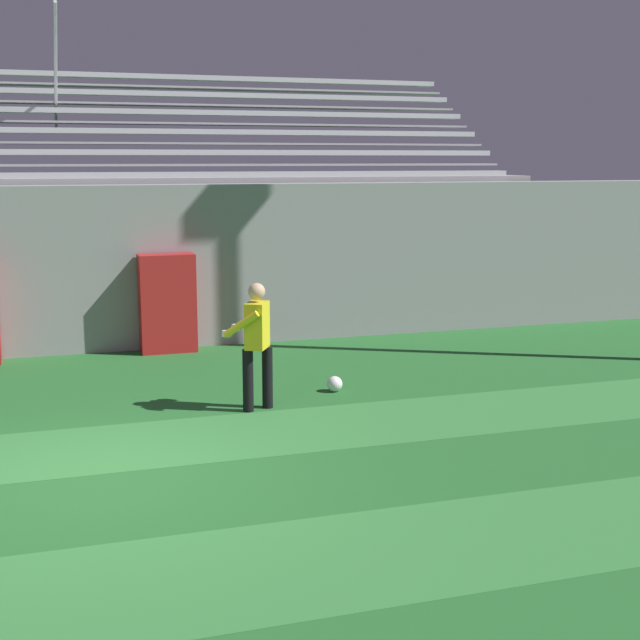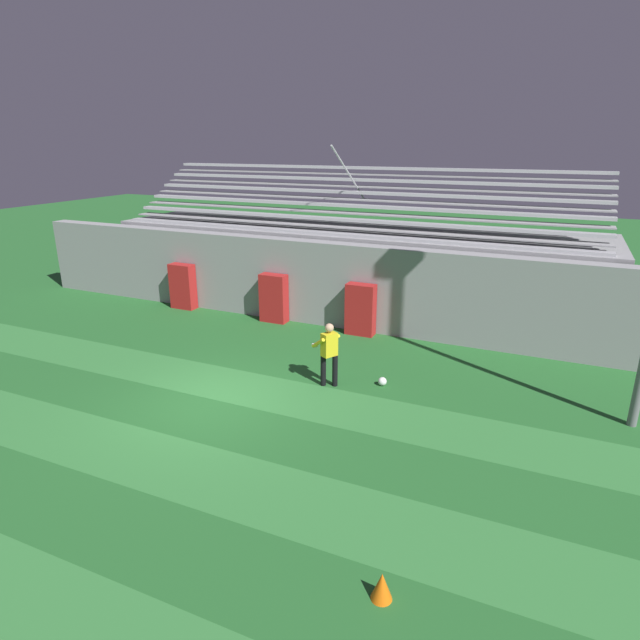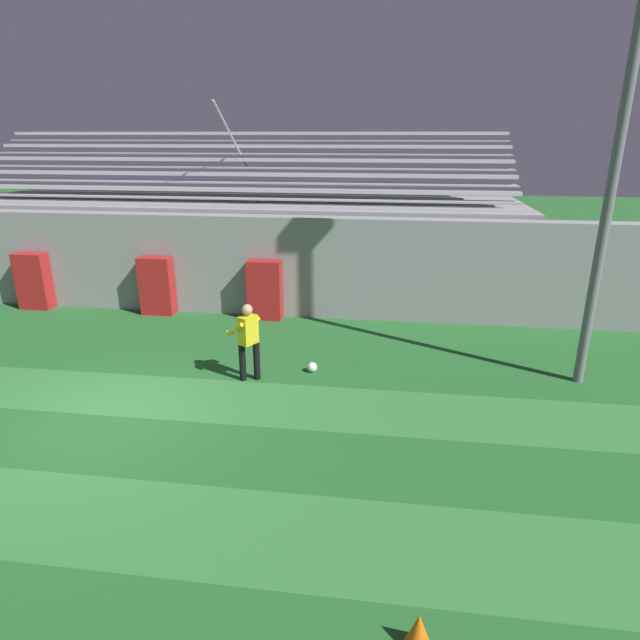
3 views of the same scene
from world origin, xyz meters
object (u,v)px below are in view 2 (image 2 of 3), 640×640
(padding_pillar_gate_right, at_px, (361,310))
(goalkeeper, at_px, (329,350))
(padding_pillar_far_left, at_px, (183,286))
(traffic_cone, at_px, (382,586))
(padding_pillar_gate_left, at_px, (274,298))
(soccer_ball, at_px, (382,381))

(padding_pillar_gate_right, xyz_separation_m, goalkeeper, (0.58, -3.92, 0.12))
(padding_pillar_far_left, xyz_separation_m, traffic_cone, (10.88, -9.80, -0.62))
(padding_pillar_gate_left, relative_size, traffic_cone, 3.96)
(goalkeeper, xyz_separation_m, traffic_cone, (3.32, -5.89, -0.74))
(padding_pillar_gate_left, height_order, padding_pillar_gate_right, same)
(goalkeeper, xyz_separation_m, soccer_ball, (1.26, 0.55, -0.84))
(padding_pillar_gate_right, distance_m, goalkeeper, 3.96)
(padding_pillar_gate_left, height_order, soccer_ball, padding_pillar_gate_left)
(padding_pillar_gate_left, relative_size, padding_pillar_far_left, 1.00)
(padding_pillar_gate_right, xyz_separation_m, soccer_ball, (1.84, -3.37, -0.72))
(padding_pillar_far_left, bearing_deg, padding_pillar_gate_right, 0.00)
(padding_pillar_gate_right, distance_m, padding_pillar_far_left, 6.98)
(padding_pillar_gate_right, bearing_deg, goalkeeper, -81.58)
(padding_pillar_gate_right, xyz_separation_m, traffic_cone, (3.90, -9.80, -0.62))
(goalkeeper, relative_size, soccer_ball, 7.59)
(goalkeeper, distance_m, traffic_cone, 6.80)
(padding_pillar_gate_right, relative_size, padding_pillar_far_left, 1.00)
(soccer_ball, bearing_deg, goalkeeper, -156.56)
(padding_pillar_gate_left, xyz_separation_m, padding_pillar_gate_right, (3.15, 0.00, 0.00))
(traffic_cone, bearing_deg, soccer_ball, 107.74)
(padding_pillar_far_left, bearing_deg, goalkeeper, -27.39)
(padding_pillar_gate_left, height_order, traffic_cone, padding_pillar_gate_left)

